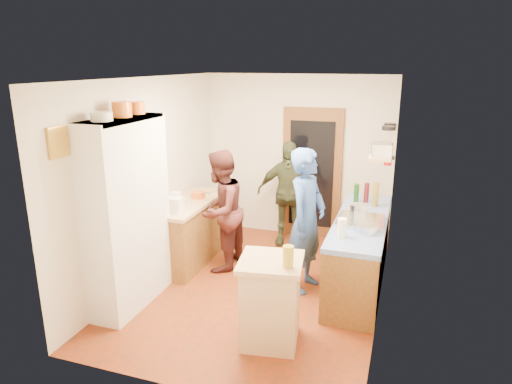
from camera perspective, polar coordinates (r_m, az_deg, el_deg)
The scene contains 44 objects.
floor at distance 5.97m, azimuth 0.22°, elevation -11.88°, with size 3.00×4.00×0.02m, color maroon.
ceiling at distance 5.27m, azimuth 0.25°, elevation 14.15°, with size 3.00×4.00×0.02m, color silver.
wall_back at distance 7.36m, azimuth 5.19°, elevation 4.35°, with size 3.00×0.02×2.60m, color beige.
wall_front at distance 3.73m, azimuth -9.64°, elevation -7.66°, with size 3.00×0.02×2.60m, color beige.
wall_left at distance 6.11m, azimuth -13.35°, elevation 1.54°, with size 0.02×4.00×2.60m, color beige.
wall_right at distance 5.22m, azimuth 16.17°, elevation -1.13°, with size 0.02×4.00×2.60m, color beige.
door_frame at distance 7.32m, azimuth 6.97°, elevation 2.23°, with size 0.95×0.06×2.10m, color brown.
door_glass at distance 7.29m, azimuth 6.91°, elevation 2.17°, with size 0.70×0.02×1.70m, color black.
hutch_body at distance 5.41m, azimuth -15.73°, elevation -2.72°, with size 0.40×1.20×2.20m, color white.
hutch_top_shelf at distance 5.17m, azimuth -16.64°, elevation 8.68°, with size 0.40×1.14×0.04m, color white.
plate_stack at distance 4.92m, azimuth -18.75°, elevation 8.93°, with size 0.22×0.22×0.09m, color white.
orange_pot_a at distance 5.20m, azimuth -16.42°, elevation 9.88°, with size 0.21×0.21×0.17m, color orange.
orange_pot_b at distance 5.46m, azimuth -14.56°, elevation 10.15°, with size 0.16×0.16×0.14m, color orange.
left_counter_base at distance 6.59m, azimuth -8.51°, elevation -5.10°, with size 0.60×1.40×0.85m, color olive.
left_counter_top at distance 6.45m, azimuth -8.67°, elevation -1.37°, with size 0.64×1.44×0.05m, color #D9AA7D.
toaster at distance 6.00m, azimuth -10.29°, elevation -1.57°, with size 0.25×0.17×0.19m, color white.
kettle at distance 6.26m, azimuth -10.00°, elevation -0.86°, with size 0.16×0.16×0.18m, color white.
orange_bowl at distance 6.57m, azimuth -7.24°, elevation -0.34°, with size 0.20×0.20×0.09m, color orange.
chopping_board at distance 6.90m, azimuth -6.46°, elevation 0.21°, with size 0.30×0.22×0.03m, color #D9AA7D.
right_counter_base at distance 6.01m, azimuth 12.80°, elevation -7.56°, with size 0.60×2.20×0.84m, color olive.
right_counter_top at distance 5.84m, azimuth 13.07°, elevation -3.51°, with size 0.62×2.22×0.06m, color #0E37B7.
hob at distance 5.69m, azimuth 12.95°, elevation -3.49°, with size 0.55×0.58×0.04m, color silver.
pot_on_hob at distance 5.81m, azimuth 12.68°, elevation -2.16°, with size 0.21×0.21×0.13m, color silver.
bottle_a at distance 6.42m, azimuth 12.43°, elevation -0.16°, with size 0.07×0.07×0.27m, color #143F14.
bottle_b at distance 6.47m, azimuth 13.65°, elevation -0.08°, with size 0.07×0.07×0.27m, color #591419.
bottle_c at distance 6.31m, azimuth 14.70°, elevation -0.32°, with size 0.08×0.08×0.33m, color olive.
paper_towel at distance 5.15m, azimuth 10.67°, elevation -4.43°, with size 0.10×0.10×0.22m, color white.
mixing_bowl at distance 5.36m, azimuth 13.64°, elevation -4.48°, with size 0.25×0.25×0.10m, color silver.
island_base at distance 4.74m, azimuth 1.83°, elevation -13.75°, with size 0.55×0.55×0.86m, color #D9AA7D.
island_top at distance 4.53m, azimuth 1.88°, elevation -8.75°, with size 0.62×0.62×0.05m, color #D9AA7D.
cutting_board at distance 4.58m, azimuth 1.34°, elevation -8.33°, with size 0.35×0.28×0.02m, color white.
oil_jar at distance 4.35m, azimuth 4.04°, elevation -8.01°, with size 0.10×0.10×0.21m, color #AD9E2D.
pan_rail at distance 6.57m, azimuth 16.95°, elevation 8.95°, with size 0.02×0.02×0.65m, color silver.
pan_hang_a at distance 6.42m, azimuth 16.26°, elevation 7.67°, with size 0.18×0.18×0.05m, color black.
pan_hang_b at distance 6.62m, azimuth 16.33°, elevation 7.73°, with size 0.16×0.16×0.05m, color black.
pan_hang_c at distance 6.81m, azimuth 16.42°, elevation 8.03°, with size 0.17×0.17×0.05m, color black.
wall_shelf at distance 5.57m, azimuth 15.30°, elevation 4.24°, with size 0.26×0.42×0.03m, color #D9AA7D.
radio at distance 5.55m, azimuth 15.36°, elevation 5.15°, with size 0.22×0.30×0.15m, color silver.
ext_bracket at distance 6.84m, azimuth 16.69°, elevation 4.12°, with size 0.06×0.10×0.04m, color black.
fire_extinguisher at distance 6.83m, azimuth 16.22°, elevation 4.57°, with size 0.11×0.11×0.32m, color red.
picture_frame at distance 4.72m, azimuth -23.51°, elevation 5.77°, with size 0.03×0.25×0.30m, color gold.
person_hob at distance 5.60m, azimuth 6.52°, elevation -3.71°, with size 0.66×0.43×1.80m, color #2D4D92.
person_left at distance 6.22m, azimuth -4.03°, elevation -2.28°, with size 0.81×0.63×1.66m, color #461F1D.
person_back at distance 7.05m, azimuth 4.08°, elevation -0.20°, with size 0.96×0.40×1.63m, color #343922.
Camera 1 is at (1.66, -5.00, 2.79)m, focal length 32.00 mm.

